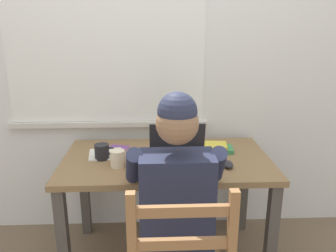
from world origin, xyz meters
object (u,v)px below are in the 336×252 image
object	(u,v)px
coffee_mug_dark	(102,152)
seated_person	(175,198)
book_stack_main	(217,148)
desk	(166,173)
computer_mouse	(228,164)
landscape_photo_print	(119,147)
coffee_mug_white	(173,143)
coffee_mug_spare	(118,159)
laptop	(178,156)

from	to	relation	value
coffee_mug_dark	seated_person	bearing A→B (deg)	-46.17
book_stack_main	desk	bearing A→B (deg)	-163.33
computer_mouse	landscape_photo_print	size ratio (longest dim) A/B	0.77
desk	landscape_photo_print	distance (m)	0.38
desk	coffee_mug_white	world-z (taller)	coffee_mug_white
coffee_mug_white	book_stack_main	world-z (taller)	coffee_mug_white
computer_mouse	coffee_mug_dark	size ratio (longest dim) A/B	0.80
desk	coffee_mug_white	xyz separation A→B (m)	(0.05, 0.14, 0.15)
coffee_mug_spare	computer_mouse	bearing A→B (deg)	-3.13
landscape_photo_print	coffee_mug_spare	bearing A→B (deg)	-69.59
coffee_mug_spare	laptop	bearing A→B (deg)	0.90
computer_mouse	coffee_mug_white	xyz separation A→B (m)	(-0.30, 0.30, 0.03)
desk	laptop	size ratio (longest dim) A/B	3.85
laptop	landscape_photo_print	bearing A→B (deg)	140.21
coffee_mug_dark	coffee_mug_spare	distance (m)	0.16
laptop	computer_mouse	size ratio (longest dim) A/B	3.30
seated_person	laptop	distance (m)	0.33
seated_person	coffee_mug_dark	xyz separation A→B (m)	(-0.42, 0.43, 0.09)
desk	coffee_mug_white	bearing A→B (deg)	71.19
coffee_mug_dark	coffee_mug_spare	world-z (taller)	coffee_mug_spare
seated_person	coffee_mug_white	distance (m)	0.59
coffee_mug_white	book_stack_main	bearing A→B (deg)	-9.31
desk	laptop	world-z (taller)	laptop
landscape_photo_print	coffee_mug_dark	bearing A→B (deg)	-97.06
seated_person	book_stack_main	size ratio (longest dim) A/B	5.98
desk	landscape_photo_print	size ratio (longest dim) A/B	9.77
seated_person	desk	bearing A→B (deg)	93.46
book_stack_main	coffee_mug_dark	bearing A→B (deg)	-172.17
coffee_mug_dark	computer_mouse	bearing A→B (deg)	-11.90
laptop	book_stack_main	world-z (taller)	laptop
desk	laptop	bearing A→B (deg)	-61.30
seated_person	landscape_photo_print	size ratio (longest dim) A/B	9.51
coffee_mug_white	landscape_photo_print	bearing A→B (deg)	172.11
coffee_mug_spare	coffee_mug_white	bearing A→B (deg)	38.75
desk	landscape_photo_print	xyz separation A→B (m)	(-0.31, 0.19, 0.10)
book_stack_main	landscape_photo_print	xyz separation A→B (m)	(-0.64, 0.10, -0.02)
coffee_mug_spare	landscape_photo_print	bearing A→B (deg)	94.84
landscape_photo_print	book_stack_main	bearing A→B (deg)	7.06
computer_mouse	book_stack_main	world-z (taller)	book_stack_main
laptop	coffee_mug_dark	bearing A→B (deg)	165.69
computer_mouse	coffee_mug_white	distance (m)	0.43
laptop	coffee_mug_white	size ratio (longest dim) A/B	2.86
seated_person	coffee_mug_dark	world-z (taller)	seated_person
coffee_mug_dark	laptop	bearing A→B (deg)	-14.31
coffee_mug_white	landscape_photo_print	xyz separation A→B (m)	(-0.36, 0.05, -0.05)
book_stack_main	landscape_photo_print	world-z (taller)	book_stack_main
coffee_mug_white	coffee_mug_spare	bearing A→B (deg)	-141.25
laptop	computer_mouse	xyz separation A→B (m)	(0.29, -0.04, -0.04)
laptop	coffee_mug_dark	size ratio (longest dim) A/B	2.63
computer_mouse	landscape_photo_print	bearing A→B (deg)	151.95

